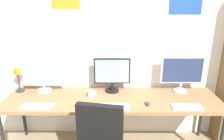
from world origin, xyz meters
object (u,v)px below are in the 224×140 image
Objects in this scene: monitor_right at (182,72)px; keyboard_right at (187,107)px; keyboard_center at (112,107)px; desk_lamp at (17,74)px; coffee_mug at (91,94)px; desk at (112,102)px; keyboard_left at (37,106)px; monitor_left at (43,75)px; computer_mouse at (147,103)px; monitor_center at (112,73)px.

monitor_right is 0.52m from keyboard_right.
keyboard_right is at bearing 0.00° from keyboard_center.
coffee_mug is at bearing -8.45° from desk_lamp.
keyboard_left is at bearing -164.69° from desk.
monitor_right is at bearing 0.00° from monitor_left.
keyboard_left is at bearing -176.89° from computer_mouse.
monitor_left is 5.46× the size of computer_mouse.
monitor_left is 1.03m from keyboard_center.
computer_mouse is (1.31, -0.37, -0.21)m from monitor_left.
desk_lamp is 3.60× the size of coffee_mug.
monitor_right is (0.90, 0.21, 0.31)m from desk.
coffee_mug is at bearing -15.37° from monitor_left.
desk_lamp is (-2.12, -0.03, -0.02)m from monitor_right.
keyboard_left and keyboard_right have the same top height.
desk is 0.36m from monitor_center.
desk is 0.96m from monitor_left.
monitor_right reaches higher than monitor_center.
monitor_center is 1.33× the size of keyboard_left.
monitor_right is at bearing 82.28° from keyboard_right.
keyboard_left is 0.89× the size of keyboard_center.
monitor_left is 1.81m from keyboard_right.
keyboard_center is at bearing -90.00° from monitor_center.
keyboard_center is at bearing -90.00° from desk.
desk_lamp is 2.11m from keyboard_right.
desk is 4.81× the size of monitor_right.
desk_lamp is at bearing 132.66° from keyboard_left.
keyboard_center is 0.84m from keyboard_right.
monitor_left is at bearing 153.83° from keyboard_center.
desk is at bearing 15.31° from keyboard_left.
monitor_center is at bearing -180.00° from monitor_right.
keyboard_left is at bearing -155.42° from coffee_mug.
monitor_right reaches higher than coffee_mug.
monitor_left is 1.49× the size of keyboard_left.
monitor_left is 0.90m from monitor_center.
keyboard_left is at bearing -82.28° from monitor_left.
keyboard_right is 0.44m from computer_mouse.
monitor_left reaches higher than desk.
computer_mouse is 0.91× the size of coffee_mug.
monitor_center is (0.00, 0.21, 0.30)m from desk.
coffee_mug is (-0.26, -0.18, -0.20)m from monitor_center.
computer_mouse is 0.70m from coffee_mug.
desk is 24.83× the size of coffee_mug.
keyboard_right reaches higher than desk.
monitor_left is 1.12× the size of monitor_center.
keyboard_center is (0.84, 0.00, 0.00)m from keyboard_left.
desk is 7.99× the size of keyboard_right.
desk is 6.89× the size of desk_lamp.
monitor_left is 0.96× the size of monitor_right.
keyboard_right is at bearing -13.61° from coffee_mug.
monitor_right reaches higher than keyboard_left.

